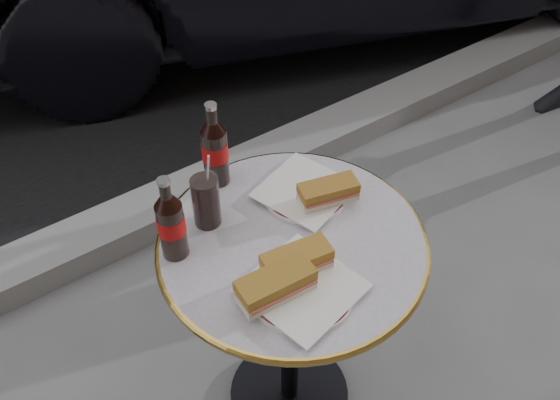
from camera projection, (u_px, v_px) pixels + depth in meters
ground at (289, 396)px, 1.93m from camera, size 80.00×80.00×0.00m
curb at (156, 212)px, 2.42m from camera, size 40.00×0.20×0.12m
bistro_table at (291, 330)px, 1.67m from camera, size 0.62×0.62×0.73m
plate_left at (302, 290)px, 1.30m from camera, size 0.23×0.23×0.01m
plate_right at (305, 192)px, 1.51m from camera, size 0.23×0.23×0.01m
sandwich_left_a at (276, 286)px, 1.27m from camera, size 0.17×0.08×0.06m
sandwich_left_b at (297, 262)px, 1.32m from camera, size 0.16×0.09×0.05m
sandwich_right at (328, 193)px, 1.47m from camera, size 0.15×0.10×0.05m
cola_bottle_left at (170, 218)px, 1.31m from camera, size 0.06×0.06×0.22m
cola_bottle_right at (214, 144)px, 1.47m from camera, size 0.07×0.07×0.23m
cola_glass at (206, 201)px, 1.40m from camera, size 0.07×0.07×0.14m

